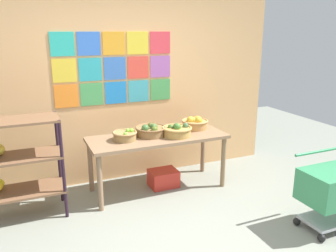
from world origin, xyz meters
The scene contains 10 objects.
ground centered at (0.00, 0.00, 0.00)m, with size 9.74×9.74×0.00m, color gray.
back_wall_with_art centered at (0.00, 1.90, 1.42)m, with size 4.38×0.07×2.83m.
banana_shelf_unit centered at (-1.54, 1.29, 0.70)m, with size 1.03×0.59×1.22m.
display_table centered at (0.24, 1.33, 0.63)m, with size 1.74×0.67×0.72m.
fruit_basket_left centered at (0.47, 1.24, 0.79)m, with size 0.38×0.38×0.17m.
fruit_basket_centre centered at (-0.18, 1.33, 0.78)m, with size 0.30×0.30×0.14m.
fruit_basket_right centered at (0.84, 1.45, 0.80)m, with size 0.36×0.36×0.18m.
fruit_basket_back_left centered at (0.17, 1.38, 0.79)m, with size 0.39×0.39×0.17m.
produce_crate_under_table centered at (0.33, 1.37, 0.11)m, with size 0.36×0.29×0.22m, color red.
shopping_cart centered at (1.53, -0.24, 0.45)m, with size 0.60×0.48×0.78m.
Camera 1 is at (-1.27, -2.51, 1.99)m, focal length 36.70 mm.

